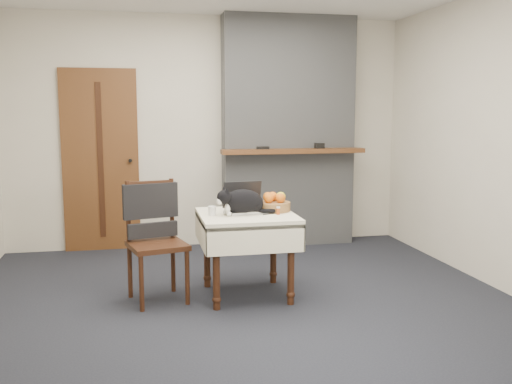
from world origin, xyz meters
TOP-DOWN VIEW (x-y plane):
  - ground at (0.00, 0.00)m, footprint 4.50×4.50m
  - room_shell at (0.00, 0.46)m, footprint 4.52×4.01m
  - door at (-1.20, 1.97)m, footprint 0.82×0.10m
  - chimney at (0.90, 1.85)m, footprint 1.62×0.48m
  - side_table at (0.07, 0.07)m, footprint 0.78×0.78m
  - laptop at (0.08, 0.18)m, footprint 0.37×0.33m
  - cat at (0.04, 0.05)m, footprint 0.50×0.26m
  - cream_jar at (-0.22, 0.05)m, footprint 0.07×0.07m
  - pill_bottle at (0.32, -0.03)m, footprint 0.03×0.03m
  - fruit_basket at (0.32, 0.14)m, footprint 0.28×0.28m
  - desk_clutter at (0.29, 0.07)m, footprint 0.12×0.02m
  - chair at (-0.69, 0.17)m, footprint 0.53×0.53m

SIDE VIEW (x-z plane):
  - ground at x=0.00m, z-range 0.00..0.00m
  - side_table at x=0.07m, z-range 0.24..0.94m
  - chair at x=-0.69m, z-range 0.14..1.12m
  - desk_clutter at x=0.29m, z-range 0.70..0.71m
  - pill_bottle at x=0.32m, z-range 0.70..0.77m
  - cream_jar at x=-0.22m, z-range 0.70..0.78m
  - laptop at x=0.08m, z-range 0.64..0.89m
  - fruit_basket at x=0.32m, z-range 0.68..0.84m
  - cat at x=0.04m, z-range 0.68..0.92m
  - door at x=-1.20m, z-range 0.00..2.00m
  - chimney at x=0.90m, z-range 0.00..2.60m
  - room_shell at x=0.00m, z-range 0.46..3.07m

